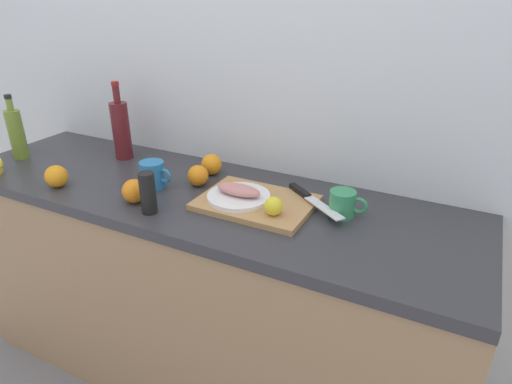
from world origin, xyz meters
name	(u,v)px	position (x,y,z in m)	size (l,w,h in m)	color
ground_plane	(207,372)	(0.00, 0.00, 0.00)	(12.00, 12.00, 0.00)	slate
back_wall	(237,78)	(0.00, 0.33, 1.25)	(3.20, 0.05, 2.50)	silver
kitchen_counter	(202,291)	(0.00, 0.00, 0.45)	(2.00, 0.60, 0.90)	#9E7A56
cutting_board	(256,203)	(0.25, 0.00, 0.91)	(0.38, 0.28, 0.02)	tan
white_plate	(239,197)	(0.19, -0.02, 0.93)	(0.22, 0.22, 0.01)	white
fish_fillet	(239,190)	(0.19, -0.02, 0.95)	(0.16, 0.07, 0.04)	tan
chef_knife	(308,197)	(0.41, 0.09, 0.93)	(0.25, 0.19, 0.02)	silver
lemon_0	(274,206)	(0.35, -0.07, 0.95)	(0.06, 0.06, 0.06)	yellow
olive_oil_bottle	(16,133)	(-0.86, -0.06, 1.01)	(0.06, 0.06, 0.27)	olive
wine_bottle	(121,129)	(-0.47, 0.15, 1.03)	(0.07, 0.07, 0.33)	#59191E
coffee_mug_0	(343,204)	(0.53, 0.06, 0.94)	(0.12, 0.08, 0.09)	#338C59
coffee_mug_1	(153,175)	(-0.16, -0.04, 0.95)	(0.13, 0.09, 0.10)	#2672B2
orange_0	(212,164)	(-0.03, 0.16, 0.94)	(0.08, 0.08, 0.08)	orange
orange_1	(134,191)	(-0.13, -0.17, 0.94)	(0.08, 0.08, 0.08)	orange
orange_2	(198,176)	(-0.02, 0.05, 0.94)	(0.08, 0.08, 0.08)	orange
orange_3	(56,176)	(-0.48, -0.20, 0.94)	(0.08, 0.08, 0.08)	orange
pepper_mill	(148,193)	(-0.04, -0.21, 0.97)	(0.05, 0.05, 0.14)	black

